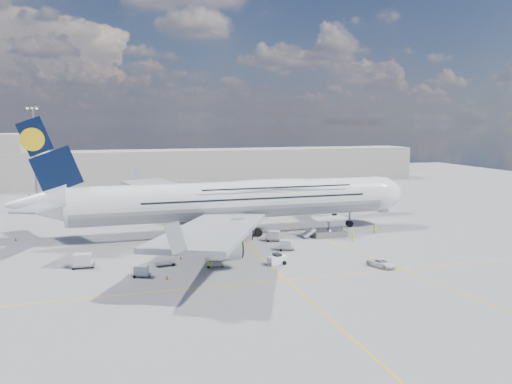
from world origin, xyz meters
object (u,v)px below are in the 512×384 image
object	(u,v)px
airliner	(235,200)
cone_wing_right_outer	(167,277)
dolly_row_c	(215,265)
dolly_row_b	(141,271)
catering_truck_inner	(210,213)
crew_tug	(209,262)
cone_tail	(16,239)
cone_wing_left_inner	(179,226)
jet_bridge	(347,187)
crew_loader	(374,230)
cargo_loader	(328,230)
light_mast	(35,159)
catering_truck_outer	(116,203)
crew_nose	(343,232)
cone_nose	(362,223)
baggage_tug	(277,260)
dolly_nose_far	(286,245)
crew_wing	(163,243)
cone_wing_left_outer	(164,215)
dolly_back	(83,260)
crew_van	(352,237)
cone_wing_right_inner	(181,258)
dolly_nose_near	(273,236)
dolly_row_a	(165,263)
service_van	(381,263)

from	to	relation	value
airliner	cone_wing_right_outer	bearing A→B (deg)	-122.87
airliner	dolly_row_c	distance (m)	23.61
dolly_row_b	catering_truck_inner	bearing A→B (deg)	86.93
crew_tug	cone_tail	bearing A→B (deg)	149.17
crew_tug	cone_wing_left_inner	world-z (taller)	crew_tug
jet_bridge	crew_loader	world-z (taller)	jet_bridge
cargo_loader	light_mast	distance (m)	71.72
catering_truck_outer	dolly_row_b	bearing A→B (deg)	-92.42
crew_nose	cone_nose	distance (m)	13.11
light_mast	baggage_tug	bearing A→B (deg)	-54.34
dolly_row_c	crew_nose	world-z (taller)	crew_nose
crew_tug	dolly_row_c	bearing A→B (deg)	42.61
baggage_tug	crew_nose	size ratio (longest dim) A/B	1.85
dolly_nose_far	crew_wing	bearing A→B (deg)	-175.28
jet_bridge	cone_nose	distance (m)	11.41
cone_wing_left_inner	dolly_nose_far	bearing A→B (deg)	-57.71
airliner	catering_truck_inner	xyz separation A→B (m)	(-2.16, 15.12, -5.19)
jet_bridge	dolly_row_c	distance (m)	50.14
cone_tail	cone_wing_left_outer	bearing A→B (deg)	29.64
airliner	cone_tail	distance (m)	41.57
dolly_nose_far	crew_nose	xyz separation A→B (m)	(14.20, 6.90, -0.09)
catering_truck_outer	crew_tug	xyz separation A→B (m)	(12.66, -54.68, -1.01)
cone_nose	cargo_loader	bearing A→B (deg)	-143.98
baggage_tug	catering_truck_outer	world-z (taller)	catering_truck_outer
dolly_row_c	cone_wing_right_outer	world-z (taller)	cone_wing_right_outer
airliner	dolly_back	world-z (taller)	airliner
dolly_nose_far	crew_van	world-z (taller)	dolly_nose_far
cone_wing_right_inner	cone_wing_right_outer	distance (m)	10.35
dolly_row_c	crew_wing	xyz separation A→B (m)	(-6.36, 13.32, 0.67)
cargo_loader	catering_truck_inner	bearing A→B (deg)	130.10
light_mast	catering_truck_inner	world-z (taller)	light_mast
catering_truck_inner	catering_truck_outer	size ratio (longest dim) A/B	0.87
light_mast	crew_loader	xyz separation A→B (m)	(66.25, -43.17, -12.27)
crew_loader	dolly_nose_near	bearing A→B (deg)	-145.22
dolly_nose_near	crew_van	distance (m)	14.63
crew_van	cone_wing_right_outer	world-z (taller)	crew_van
cargo_loader	crew_wing	world-z (taller)	cargo_loader
dolly_row_c	crew_tug	size ratio (longest dim) A/B	1.48
jet_bridge	cone_wing_left_inner	bearing A→B (deg)	-177.45
cone_wing_right_inner	light_mast	bearing A→B (deg)	118.53
dolly_row_b	crew_tug	bearing A→B (deg)	28.09
cone_wing_left_outer	crew_loader	bearing A→B (deg)	-39.25
crew_nose	cone_tail	xyz separation A→B (m)	(-60.02, 13.62, -0.58)
dolly_nose_near	dolly_row_a	bearing A→B (deg)	-130.37
dolly_row_c	cone_nose	xyz separation A→B (m)	(37.15, 22.66, -0.03)
cargo_loader	catering_truck_outer	bearing A→B (deg)	133.98
dolly_back	cone_wing_left_outer	distance (m)	41.64
cargo_loader	service_van	world-z (taller)	cargo_loader
dolly_row_a	catering_truck_outer	size ratio (longest dim) A/B	0.44
dolly_row_c	crew_loader	bearing A→B (deg)	30.79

